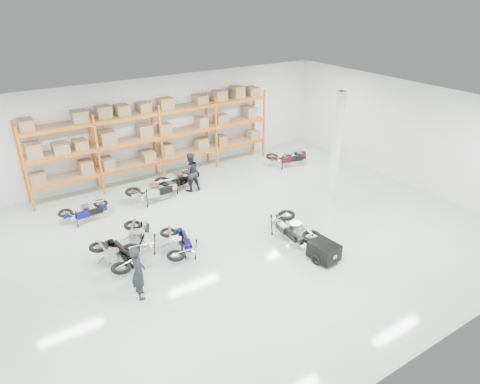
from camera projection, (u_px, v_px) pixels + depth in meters
room at (233, 180)px, 14.25m from camera, size 18.00×18.00×18.00m
pallet_rack at (157, 130)px, 19.12m from camera, size 11.28×0.98×3.62m
structural_column at (336, 147)px, 17.17m from camera, size 0.25×0.25×4.50m
moto_blue_centre at (178, 240)px, 14.08m from camera, size 1.29×1.91×1.13m
moto_silver_left at (139, 234)px, 14.39m from camera, size 1.56×2.08×1.21m
moto_black_far_left at (116, 252)px, 13.41m from camera, size 1.18×1.96×1.19m
moto_touring_right at (293, 224)px, 14.91m from camera, size 1.19×2.04×1.25m
trailer at (324, 251)px, 13.79m from camera, size 0.81×1.55×0.64m
moto_back_a at (85, 208)px, 16.19m from camera, size 1.66×0.88×1.05m
moto_back_b at (153, 187)px, 17.68m from camera, size 1.96×1.02×1.25m
moto_back_c at (179, 175)px, 18.79m from camera, size 2.03×1.30×1.22m
moto_back_d at (288, 155)px, 21.15m from camera, size 1.99×1.35×1.18m
person_left at (138, 272)px, 12.00m from camera, size 0.50×0.67×1.67m
person_back at (190, 172)px, 18.38m from camera, size 0.89×0.72×1.74m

